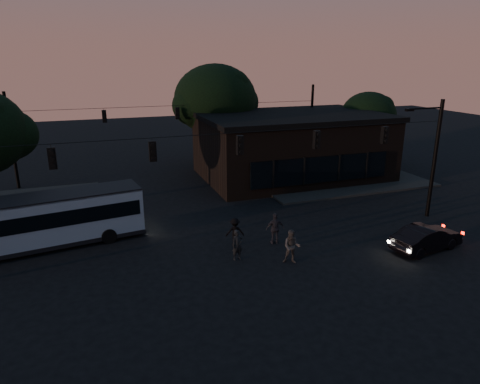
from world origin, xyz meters
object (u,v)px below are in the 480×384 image
object	(u,v)px
bus	(45,219)
pedestrian_d	(235,232)
pedestrian_a	(237,245)
pedestrian_b	(292,247)
building	(292,145)
car	(427,238)
pedestrian_c	(275,228)

from	to	relation	value
bus	pedestrian_d	distance (m)	10.27
pedestrian_a	pedestrian_b	xyz separation A→B (m)	(2.44, -1.26, 0.07)
building	bus	world-z (taller)	building
pedestrian_a	car	bearing A→B (deg)	-22.50
pedestrian_a	building	bearing A→B (deg)	45.10
building	pedestrian_c	distance (m)	14.63
building	pedestrian_d	size ratio (longest dim) A/B	9.82
building	car	bearing A→B (deg)	-89.46
building	pedestrian_b	xyz separation A→B (m)	(-7.36, -15.06, -1.83)
pedestrian_b	pedestrian_c	xyz separation A→B (m)	(0.18, 2.44, 0.01)
building	pedestrian_b	bearing A→B (deg)	-116.03
building	bus	bearing A→B (deg)	-155.12
pedestrian_c	pedestrian_d	distance (m)	2.23
pedestrian_d	car	bearing A→B (deg)	168.79
pedestrian_b	pedestrian_a	bearing A→B (deg)	-178.88
bus	pedestrian_a	size ratio (longest dim) A/B	6.51
car	pedestrian_b	distance (m)	7.58
bus	pedestrian_b	distance (m)	13.26
building	pedestrian_a	xyz separation A→B (m)	(-9.79, -13.80, -1.90)
pedestrian_b	car	bearing A→B (deg)	20.58
pedestrian_b	bus	bearing A→B (deg)	-179.69
bus	car	size ratio (longest dim) A/B	2.53
car	pedestrian_b	world-z (taller)	pedestrian_b
building	pedestrian_b	world-z (taller)	building
pedestrian_b	pedestrian_d	xyz separation A→B (m)	(-1.97, 3.00, -0.10)
bus	pedestrian_a	world-z (taller)	bus
car	pedestrian_d	distance (m)	10.30
pedestrian_c	pedestrian_d	world-z (taller)	pedestrian_c
car	pedestrian_a	distance (m)	10.20
pedestrian_a	pedestrian_d	world-z (taller)	pedestrian_a
pedestrian_b	pedestrian_c	bearing A→B (deg)	114.10
pedestrian_c	pedestrian_b	bearing A→B (deg)	92.52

